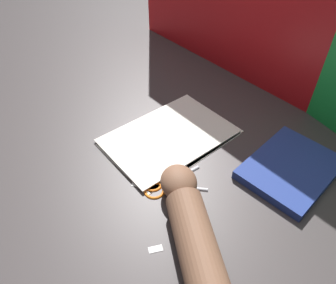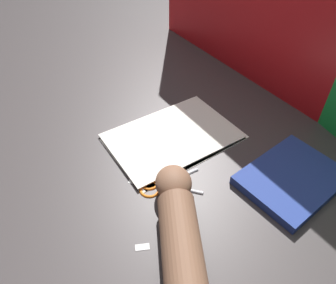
# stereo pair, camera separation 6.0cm
# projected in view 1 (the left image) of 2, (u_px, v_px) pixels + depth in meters

# --- Properties ---
(ground_plane) EXTENTS (6.00, 6.00, 0.00)m
(ground_plane) POSITION_uv_depth(u_px,v_px,m) (168.00, 159.00, 0.80)
(ground_plane) COLOR #3D3838
(paper_stack) EXTENTS (0.22, 0.33, 0.01)m
(paper_stack) POSITION_uv_depth(u_px,v_px,m) (170.00, 137.00, 0.85)
(paper_stack) COLOR white
(paper_stack) RESTS_ON ground_plane
(book_closed) EXTENTS (0.19, 0.24, 0.02)m
(book_closed) POSITION_uv_depth(u_px,v_px,m) (291.00, 168.00, 0.76)
(book_closed) COLOR navy
(book_closed) RESTS_ON ground_plane
(scissors) EXTENTS (0.13, 0.15, 0.01)m
(scissors) POSITION_uv_depth(u_px,v_px,m) (163.00, 184.00, 0.73)
(scissors) COLOR silver
(scissors) RESTS_ON ground_plane
(hand_forearm) EXTENTS (0.33, 0.22, 0.07)m
(hand_forearm) POSITION_uv_depth(u_px,v_px,m) (194.00, 236.00, 0.60)
(hand_forearm) COLOR brown
(hand_forearm) RESTS_ON ground_plane
(paper_scrap_near) EXTENTS (0.02, 0.03, 0.00)m
(paper_scrap_near) POSITION_uv_depth(u_px,v_px,m) (156.00, 249.00, 0.62)
(paper_scrap_near) COLOR white
(paper_scrap_near) RESTS_ON ground_plane
(paper_scrap_mid) EXTENTS (0.02, 0.02, 0.00)m
(paper_scrap_mid) POSITION_uv_depth(u_px,v_px,m) (135.00, 184.00, 0.74)
(paper_scrap_mid) COLOR white
(paper_scrap_mid) RESTS_ON ground_plane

